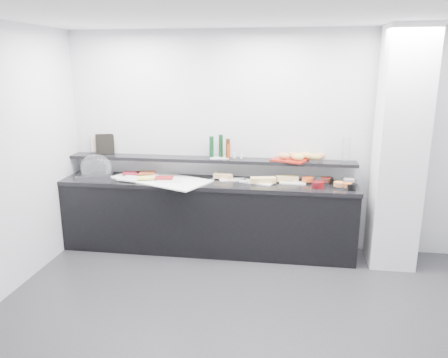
# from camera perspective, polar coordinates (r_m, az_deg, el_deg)

# --- Properties ---
(ground) EXTENTS (5.00, 5.00, 0.00)m
(ground) POSITION_cam_1_polar(r_m,az_deg,el_deg) (4.08, 3.44, -19.28)
(ground) COLOR #2D2D30
(ground) RESTS_ON ground
(back_wall) EXTENTS (5.00, 0.02, 2.70)m
(back_wall) POSITION_cam_1_polar(r_m,az_deg,el_deg) (5.46, 5.55, 4.83)
(back_wall) COLOR silver
(back_wall) RESTS_ON ground
(ceiling) EXTENTS (5.00, 5.00, 0.00)m
(ceiling) POSITION_cam_1_polar(r_m,az_deg,el_deg) (3.41, 4.19, 21.74)
(ceiling) COLOR white
(ceiling) RESTS_ON back_wall
(column) EXTENTS (0.50, 0.50, 2.70)m
(column) POSITION_cam_1_polar(r_m,az_deg,el_deg) (5.26, 21.91, 3.44)
(column) COLOR white
(column) RESTS_ON ground
(buffet_cabinet) EXTENTS (3.60, 0.60, 0.85)m
(buffet_cabinet) POSITION_cam_1_polar(r_m,az_deg,el_deg) (5.49, -2.21, -5.06)
(buffet_cabinet) COLOR black
(buffet_cabinet) RESTS_ON ground
(counter_top) EXTENTS (3.62, 0.62, 0.05)m
(counter_top) POSITION_cam_1_polar(r_m,az_deg,el_deg) (5.35, -2.25, -0.52)
(counter_top) COLOR black
(counter_top) RESTS_ON buffet_cabinet
(wall_shelf) EXTENTS (3.60, 0.25, 0.04)m
(wall_shelf) POSITION_cam_1_polar(r_m,az_deg,el_deg) (5.46, -1.94, 2.54)
(wall_shelf) COLOR black
(wall_shelf) RESTS_ON back_wall
(cloche_base) EXTENTS (0.49, 0.38, 0.04)m
(cloche_base) POSITION_cam_1_polar(r_m,az_deg,el_deg) (5.80, -16.45, 0.52)
(cloche_base) COLOR #AFB1B6
(cloche_base) RESTS_ON counter_top
(cloche_dome) EXTENTS (0.42, 0.29, 0.34)m
(cloche_dome) POSITION_cam_1_polar(r_m,az_deg,el_deg) (5.75, -16.35, 1.48)
(cloche_dome) COLOR white
(cloche_dome) RESTS_ON cloche_base
(linen_runner) EXTENTS (1.34, 1.01, 0.01)m
(linen_runner) POSITION_cam_1_polar(r_m,az_deg,el_deg) (5.46, -8.25, -0.02)
(linen_runner) COLOR white
(linen_runner) RESTS_ON counter_top
(platter_meat_a) EXTENTS (0.35, 0.25, 0.01)m
(platter_meat_a) POSITION_cam_1_polar(r_m,az_deg,el_deg) (5.68, -10.79, 0.60)
(platter_meat_a) COLOR white
(platter_meat_a) RESTS_ON linen_runner
(food_meat_a) EXTENTS (0.22, 0.15, 0.02)m
(food_meat_a) POSITION_cam_1_polar(r_m,az_deg,el_deg) (5.69, -11.97, 0.77)
(food_meat_a) COLOR maroon
(food_meat_a) RESTS_ON platter_meat_a
(platter_salmon) EXTENTS (0.30, 0.24, 0.01)m
(platter_salmon) POSITION_cam_1_polar(r_m,az_deg,el_deg) (5.62, -10.06, 0.49)
(platter_salmon) COLOR silver
(platter_salmon) RESTS_ON linen_runner
(food_salmon) EXTENTS (0.26, 0.19, 0.02)m
(food_salmon) POSITION_cam_1_polar(r_m,az_deg,el_deg) (5.66, -10.10, 0.79)
(food_salmon) COLOR #E15A2E
(food_salmon) RESTS_ON platter_salmon
(platter_cheese) EXTENTS (0.29, 0.23, 0.01)m
(platter_cheese) POSITION_cam_1_polar(r_m,az_deg,el_deg) (5.46, -12.28, -0.03)
(platter_cheese) COLOR white
(platter_cheese) RESTS_ON linen_runner
(food_cheese) EXTENTS (0.23, 0.18, 0.02)m
(food_cheese) POSITION_cam_1_polar(r_m,az_deg,el_deg) (5.42, -10.21, 0.16)
(food_cheese) COLOR #F5EF5F
(food_cheese) RESTS_ON platter_cheese
(platter_meat_b) EXTENTS (0.30, 0.21, 0.01)m
(platter_meat_b) POSITION_cam_1_polar(r_m,az_deg,el_deg) (5.32, -7.16, -0.19)
(platter_meat_b) COLOR white
(platter_meat_b) RESTS_ON linen_runner
(food_meat_b) EXTENTS (0.23, 0.16, 0.02)m
(food_meat_b) POSITION_cam_1_polar(r_m,az_deg,el_deg) (5.38, -7.85, 0.15)
(food_meat_b) COLOR maroon
(food_meat_b) RESTS_ON platter_meat_b
(sandwich_plate_left) EXTENTS (0.35, 0.22, 0.01)m
(sandwich_plate_left) POSITION_cam_1_polar(r_m,az_deg,el_deg) (5.39, 1.11, -0.07)
(sandwich_plate_left) COLOR white
(sandwich_plate_left) RESTS_ON counter_top
(sandwich_food_left) EXTENTS (0.24, 0.15, 0.06)m
(sandwich_food_left) POSITION_cam_1_polar(r_m,az_deg,el_deg) (5.40, -0.13, 0.38)
(sandwich_food_left) COLOR #DDAF74
(sandwich_food_left) RESTS_ON sandwich_plate_left
(tongs_left) EXTENTS (0.14, 0.09, 0.01)m
(tongs_left) POSITION_cam_1_polar(r_m,az_deg,el_deg) (5.38, -1.10, 0.05)
(tongs_left) COLOR silver
(tongs_left) RESTS_ON sandwich_plate_left
(sandwich_plate_mid) EXTENTS (0.43, 0.29, 0.01)m
(sandwich_plate_mid) POSITION_cam_1_polar(r_m,az_deg,el_deg) (5.27, 4.33, -0.43)
(sandwich_plate_mid) COLOR silver
(sandwich_plate_mid) RESTS_ON counter_top
(sandwich_food_mid) EXTENTS (0.32, 0.17, 0.06)m
(sandwich_food_mid) POSITION_cam_1_polar(r_m,az_deg,el_deg) (5.24, 5.13, -0.12)
(sandwich_food_mid) COLOR #D3BC6E
(sandwich_food_mid) RESTS_ON sandwich_plate_mid
(tongs_mid) EXTENTS (0.15, 0.06, 0.01)m
(tongs_mid) POSITION_cam_1_polar(r_m,az_deg,el_deg) (5.23, 2.81, -0.41)
(tongs_mid) COLOR #BABEC2
(tongs_mid) RESTS_ON sandwich_plate_mid
(sandwich_plate_right) EXTENTS (0.31, 0.15, 0.01)m
(sandwich_plate_right) POSITION_cam_1_polar(r_m,az_deg,el_deg) (5.30, 8.95, -0.49)
(sandwich_plate_right) COLOR white
(sandwich_plate_right) RESTS_ON counter_top
(sandwich_food_right) EXTENTS (0.28, 0.17, 0.06)m
(sandwich_food_right) POSITION_cam_1_polar(r_m,az_deg,el_deg) (5.36, 8.22, 0.12)
(sandwich_food_right) COLOR #E4BF77
(sandwich_food_right) RESTS_ON sandwich_plate_right
(tongs_right) EXTENTS (0.16, 0.05, 0.01)m
(tongs_right) POSITION_cam_1_polar(r_m,az_deg,el_deg) (5.31, 8.60, -0.32)
(tongs_right) COLOR #B2B5B9
(tongs_right) RESTS_ON sandwich_plate_right
(bowl_glass_fruit) EXTENTS (0.23, 0.23, 0.07)m
(bowl_glass_fruit) POSITION_cam_1_polar(r_m,az_deg,el_deg) (5.36, 12.63, -0.20)
(bowl_glass_fruit) COLOR white
(bowl_glass_fruit) RESTS_ON counter_top
(fill_glass_fruit) EXTENTS (0.16, 0.16, 0.05)m
(fill_glass_fruit) POSITION_cam_1_polar(r_m,az_deg,el_deg) (5.34, 10.87, -0.01)
(fill_glass_fruit) COLOR #E0541E
(fill_glass_fruit) RESTS_ON bowl_glass_fruit
(bowl_black_jam) EXTENTS (0.15, 0.15, 0.07)m
(bowl_black_jam) POSITION_cam_1_polar(r_m,az_deg,el_deg) (5.38, 13.45, -0.17)
(bowl_black_jam) COLOR black
(bowl_black_jam) RESTS_ON counter_top
(fill_black_jam) EXTENTS (0.16, 0.16, 0.05)m
(fill_black_jam) POSITION_cam_1_polar(r_m,az_deg,el_deg) (5.36, 13.13, -0.09)
(fill_black_jam) COLOR #54150C
(fill_black_jam) RESTS_ON bowl_black_jam
(bowl_glass_cream) EXTENTS (0.24, 0.24, 0.07)m
(bowl_glass_cream) POSITION_cam_1_polar(r_m,az_deg,el_deg) (5.36, 15.96, -0.40)
(bowl_glass_cream) COLOR silver
(bowl_glass_cream) RESTS_ON counter_top
(fill_glass_cream) EXTENTS (0.14, 0.14, 0.05)m
(fill_glass_cream) POSITION_cam_1_polar(r_m,az_deg,el_deg) (5.39, 16.00, -0.19)
(fill_glass_cream) COLOR silver
(fill_glass_cream) RESTS_ON bowl_glass_cream
(bowl_red_jam) EXTENTS (0.16, 0.16, 0.07)m
(bowl_red_jam) POSITION_cam_1_polar(r_m,az_deg,el_deg) (5.17, 12.18, -0.73)
(bowl_red_jam) COLOR maroon
(bowl_red_jam) RESTS_ON counter_top
(fill_red_jam) EXTENTS (0.12, 0.12, 0.05)m
(fill_red_jam) POSITION_cam_1_polar(r_m,az_deg,el_deg) (5.14, 12.00, -0.65)
(fill_red_jam) COLOR #4F0B10
(fill_red_jam) RESTS_ON bowl_red_jam
(bowl_glass_salmon) EXTENTS (0.21, 0.21, 0.07)m
(bowl_glass_salmon) POSITION_cam_1_polar(r_m,az_deg,el_deg) (5.18, 15.24, -0.87)
(bowl_glass_salmon) COLOR white
(bowl_glass_salmon) RESTS_ON counter_top
(fill_glass_salmon) EXTENTS (0.12, 0.12, 0.05)m
(fill_glass_salmon) POSITION_cam_1_polar(r_m,az_deg,el_deg) (5.20, 14.75, -0.64)
(fill_glass_salmon) COLOR orange
(fill_glass_salmon) RESTS_ON bowl_glass_salmon
(bowl_black_fruit) EXTENTS (0.13, 0.13, 0.07)m
(bowl_black_fruit) POSITION_cam_1_polar(r_m,az_deg,el_deg) (5.17, 16.25, -0.99)
(bowl_black_fruit) COLOR black
(bowl_black_fruit) RESTS_ON counter_top
(fill_black_fruit) EXTENTS (0.12, 0.12, 0.05)m
(fill_black_fruit) POSITION_cam_1_polar(r_m,az_deg,el_deg) (5.18, 15.83, -0.78)
(fill_black_fruit) COLOR orange
(fill_black_fruit) RESTS_ON bowl_black_fruit
(framed_print) EXTENTS (0.25, 0.14, 0.26)m
(framed_print) POSITION_cam_1_polar(r_m,az_deg,el_deg) (5.91, -15.28, 4.44)
(framed_print) COLOR black
(framed_print) RESTS_ON wall_shelf
(print_art) EXTENTS (0.19, 0.12, 0.22)m
(print_art) POSITION_cam_1_polar(r_m,az_deg,el_deg) (5.99, -16.11, 4.51)
(print_art) COLOR tan
(print_art) RESTS_ON framed_print
(condiment_tray) EXTENTS (0.26, 0.18, 0.01)m
(condiment_tray) POSITION_cam_1_polar(r_m,az_deg,el_deg) (5.45, -0.60, 2.79)
(condiment_tray) COLOR silver
(condiment_tray) RESTS_ON wall_shelf
(bottle_green_a) EXTENTS (0.07, 0.07, 0.26)m
(bottle_green_a) POSITION_cam_1_polar(r_m,az_deg,el_deg) (5.44, -1.64, 4.24)
(bottle_green_a) COLOR #0E351A
(bottle_green_a) RESTS_ON condiment_tray
(bottle_brown) EXTENTS (0.06, 0.06, 0.24)m
(bottle_brown) POSITION_cam_1_polar(r_m,az_deg,el_deg) (5.39, 0.52, 4.02)
(bottle_brown) COLOR #3E1D0B
(bottle_brown) RESTS_ON condiment_tray
(bottle_green_b) EXTENTS (0.07, 0.07, 0.28)m
(bottle_green_b) POSITION_cam_1_polar(r_m,az_deg,el_deg) (5.45, -0.41, 4.35)
(bottle_green_b) COLOR black
(bottle_green_b) RESTS_ON condiment_tray
(bottle_hot) EXTENTS (0.06, 0.06, 0.18)m
(bottle_hot) POSITION_cam_1_polar(r_m,az_deg,el_deg) (5.38, 0.60, 3.69)
(bottle_hot) COLOR #B0380C
(bottle_hot) RESTS_ON condiment_tray
(shaker_salt) EXTENTS (0.04, 0.04, 0.07)m
(shaker_salt) POSITION_cam_1_polar(r_m,az_deg,el_deg) (5.39, 1.33, 3.10)
(shaker_salt) COLOR silver
(shaker_salt) RESTS_ON condiment_tray
(shaker_pepper) EXTENTS (0.03, 0.03, 0.07)m
(shaker_pepper) POSITION_cam_1_polar(r_m,az_deg,el_deg) (5.36, 2.29, 3.03)
(shaker_pepper) COLOR white
(shaker_pepper) RESTS_ON condiment_tray
(bread_tray) EXTENTS (0.48, 0.42, 0.02)m
(bread_tray) POSITION_cam_1_polar(r_m,az_deg,el_deg) (5.36, 8.54, 2.49)
(bread_tray) COLOR maroon
(bread_tray) RESTS_ON wall_shelf
(bread_roll_nw) EXTENTS (0.15, 0.12, 0.08)m
(bread_roll_nw) POSITION_cam_1_polar(r_m,az_deg,el_deg) (5.40, 9.10, 3.09)
(bread_roll_nw) COLOR tan
(bread_roll_nw) RESTS_ON bread_tray
(bread_roll_n) EXTENTS (0.17, 0.12, 0.08)m
(bread_roll_n) POSITION_cam_1_polar(r_m,az_deg,el_deg) (5.42, 10.47, 3.08)
(bread_roll_n) COLOR tan
(bread_roll_n) RESTS_ON bread_tray
(bread_roll_ne) EXTENTS (0.15, 0.11, 0.08)m
(bread_roll_ne) POSITION_cam_1_polar(r_m,az_deg,el_deg) (5.41, 12.43, 2.96)
(bread_roll_ne) COLOR #D58651
(bread_roll_ne) RESTS_ON bread_tray
(bread_roll_sw) EXTENTS (0.13, 0.09, 0.08)m
(bread_roll_sw) POSITION_cam_1_polar(r_m,az_deg,el_deg) (5.27, 9.73, 2.79)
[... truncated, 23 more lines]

